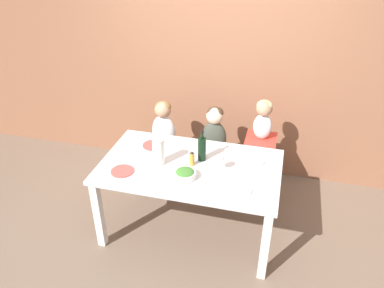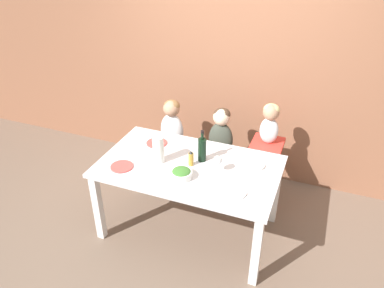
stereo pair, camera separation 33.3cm
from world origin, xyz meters
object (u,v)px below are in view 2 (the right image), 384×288
dinner_plate_back_left (157,143)px  person_child_left (172,122)px  chair_far_center (220,161)px  chair_right_highchair (266,156)px  salad_bowl_large (181,173)px  wine_bottle (202,149)px  paper_towel_roll (158,150)px  wine_glass_near (218,161)px  dinner_plate_front_left (122,167)px  chair_far_left (173,151)px  person_child_center (221,131)px  person_baby_right (270,120)px  dinner_plate_back_right (254,165)px  dinner_plate_front_right (234,192)px

dinner_plate_back_left → person_child_left: bearing=96.2°
chair_far_center → chair_right_highchair: (0.49, 0.00, 0.18)m
chair_far_center → salad_bowl_large: salad_bowl_large is taller
chair_far_center → chair_right_highchair: 0.53m
wine_bottle → paper_towel_roll: wine_bottle is taller
chair_right_highchair → wine_glass_near: 0.85m
chair_far_center → paper_towel_roll: bearing=-114.6°
paper_towel_roll → dinner_plate_front_left: size_ratio=1.27×
wine_bottle → paper_towel_roll: size_ratio=1.21×
chair_far_left → wine_bottle: 0.97m
chair_far_left → dinner_plate_back_left: 0.62m
salad_bowl_large → person_child_center: bearing=86.0°
chair_far_left → person_child_center: 0.68m
person_baby_right → dinner_plate_back_right: (-0.02, -0.51, -0.21)m
dinner_plate_back_right → dinner_plate_front_right: same height
person_child_center → dinner_plate_front_right: (0.41, -0.96, 0.01)m
person_baby_right → dinner_plate_back_left: (-1.01, -0.49, -0.21)m
chair_far_left → dinner_plate_back_left: bearing=-83.7°
person_baby_right → dinner_plate_front_right: (-0.08, -0.96, -0.21)m
person_baby_right → wine_bottle: 0.78m
chair_far_left → chair_far_center: same height
wine_bottle → wine_glass_near: bearing=-34.4°
chair_far_left → salad_bowl_large: 1.13m
chair_right_highchair → paper_towel_roll: (-0.84, -0.77, 0.33)m
paper_towel_roll → dinner_plate_back_left: size_ratio=1.27×
wine_glass_near → dinner_plate_front_right: size_ratio=0.82×
chair_right_highchair → dinner_plate_front_left: dinner_plate_front_left is taller
chair_far_center → dinner_plate_back_left: bearing=-136.7°
chair_far_left → chair_far_center: bearing=0.0°
salad_bowl_large → dinner_plate_front_left: salad_bowl_large is taller
person_child_left → dinner_plate_front_right: 1.37m
salad_bowl_large → dinner_plate_front_right: 0.48m
salad_bowl_large → dinner_plate_back_right: size_ratio=0.92×
chair_far_center → person_child_center: person_child_center is taller
wine_bottle → salad_bowl_large: bearing=-102.6°
chair_far_left → dinner_plate_front_left: bearing=-93.2°
person_child_left → dinner_plate_front_right: bearing=-44.5°
wine_glass_near → chair_right_highchair: bearing=67.9°
wine_bottle → dinner_plate_back_left: wine_bottle is taller
person_child_left → person_baby_right: person_baby_right is taller
wine_bottle → dinner_plate_back_right: wine_bottle is taller
person_child_left → dinner_plate_back_right: bearing=-26.3°
wine_glass_near → chair_far_left: bearing=136.1°
paper_towel_roll → dinner_plate_front_right: 0.80m
chair_far_center → dinner_plate_back_right: dinner_plate_back_right is taller
chair_far_center → wine_glass_near: bearing=-75.0°
person_child_left → person_child_center: (0.57, 0.00, 0.00)m
chair_far_center → dinner_plate_front_right: size_ratio=2.20×
dinner_plate_front_left → chair_right_highchair: bearing=41.0°
person_child_center → wine_bottle: wine_bottle is taller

